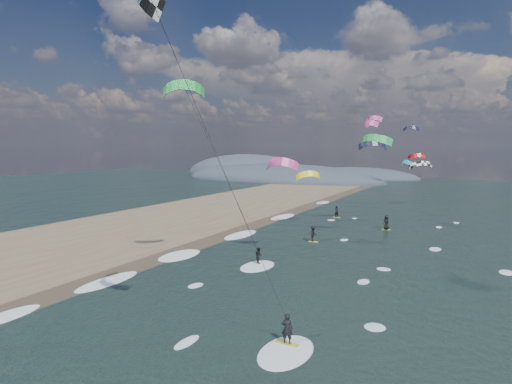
% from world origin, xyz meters
% --- Properties ---
extents(ground, '(260.00, 260.00, 0.00)m').
position_xyz_m(ground, '(0.00, 0.00, 0.00)').
color(ground, black).
rests_on(ground, ground).
extents(sand_strip, '(26.00, 240.00, 0.00)m').
position_xyz_m(sand_strip, '(-24.00, 10.00, 0.00)').
color(sand_strip, brown).
rests_on(sand_strip, ground).
extents(wet_sand_strip, '(3.00, 240.00, 0.00)m').
position_xyz_m(wet_sand_strip, '(-12.00, 10.00, 0.00)').
color(wet_sand_strip, '#382D23').
rests_on(wet_sand_strip, ground).
extents(coastal_hills, '(80.00, 41.00, 15.00)m').
position_xyz_m(coastal_hills, '(-44.84, 107.86, 0.00)').
color(coastal_hills, '#3D4756').
rests_on(coastal_hills, ground).
extents(kitesurfer_near_a, '(7.80, 9.15, 18.35)m').
position_xyz_m(kitesurfer_near_a, '(2.60, -2.00, 13.98)').
color(kitesurfer_near_a, gold).
rests_on(kitesurfer_near_a, ground).
extents(kitesurfer_near_b, '(6.80, 8.80, 16.21)m').
position_xyz_m(kitesurfer_near_b, '(-5.12, 11.97, 10.10)').
color(kitesurfer_near_b, gold).
rests_on(kitesurfer_near_b, ground).
extents(far_kitesurfers, '(9.38, 17.41, 1.86)m').
position_xyz_m(far_kitesurfers, '(-0.09, 33.22, 0.91)').
color(far_kitesurfers, gold).
rests_on(far_kitesurfers, ground).
extents(bg_kite_field, '(14.41, 74.55, 9.95)m').
position_xyz_m(bg_kite_field, '(0.46, 54.02, 10.68)').
color(bg_kite_field, '#D83F8C').
rests_on(bg_kite_field, ground).
extents(shoreline_surf, '(2.40, 79.40, 0.11)m').
position_xyz_m(shoreline_surf, '(-10.80, 14.75, 0.00)').
color(shoreline_surf, white).
rests_on(shoreline_surf, ground).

